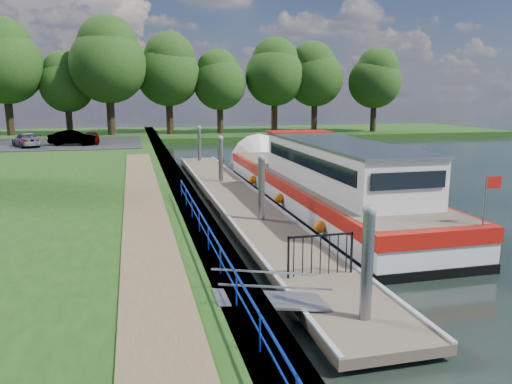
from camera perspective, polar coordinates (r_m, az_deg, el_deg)
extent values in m
plane|color=black|center=(12.05, 11.16, -14.71)|extent=(160.00, 160.00, 0.00)
cube|color=#473D2D|center=(25.33, -8.70, 0.05)|extent=(1.10, 90.00, 0.78)
cube|color=#1A3C11|center=(64.19, 1.23, 6.77)|extent=(60.00, 18.00, 0.60)
cube|color=brown|center=(18.32, -12.45, -3.06)|extent=(1.60, 40.00, 0.05)
cube|color=black|center=(48.38, -21.40, 5.17)|extent=(14.00, 12.00, 0.06)
cube|color=#0C2DBF|center=(13.46, -4.86, -5.02)|extent=(0.04, 18.00, 0.04)
cube|color=#0C2DBF|center=(13.56, -4.83, -6.44)|extent=(0.03, 18.00, 0.03)
cylinder|color=#0C2DBF|center=(9.00, 0.46, -15.80)|extent=(0.04, 0.04, 0.72)
cylinder|color=#0C2DBF|center=(10.78, -2.24, -11.10)|extent=(0.04, 0.04, 0.72)
cylinder|color=#0C2DBF|center=(12.62, -4.10, -7.74)|extent=(0.04, 0.04, 0.72)
cylinder|color=#0C2DBF|center=(14.50, -5.47, -5.24)|extent=(0.04, 0.04, 0.72)
cylinder|color=#0C2DBF|center=(16.41, -6.51, -3.31)|extent=(0.04, 0.04, 0.72)
cylinder|color=#0C2DBF|center=(18.34, -7.33, -1.78)|extent=(0.04, 0.04, 0.72)
cylinder|color=#0C2DBF|center=(20.29, -8.00, -0.55)|extent=(0.04, 0.04, 0.72)
cylinder|color=#0C2DBF|center=(22.24, -8.55, 0.47)|extent=(0.04, 0.04, 0.72)
cube|color=brown|center=(23.78, -2.11, -0.82)|extent=(2.50, 30.00, 0.24)
cube|color=#9EA0A3|center=(12.86, 9.25, -12.69)|extent=(2.30, 5.00, 0.30)
cube|color=#9EA0A3|center=(20.04, 0.25, -3.77)|extent=(2.30, 5.00, 0.30)
cube|color=#9EA0A3|center=(27.68, -3.81, 0.38)|extent=(2.30, 5.00, 0.30)
cube|color=#9EA0A3|center=(35.47, -6.11, 2.73)|extent=(2.30, 5.00, 0.30)
cube|color=#9EA0A3|center=(24.02, 0.66, -0.33)|extent=(0.12, 30.00, 0.06)
cube|color=#9EA0A3|center=(23.54, -4.95, -0.61)|extent=(0.12, 30.00, 0.06)
cylinder|color=gray|center=(11.20, 12.47, -10.68)|extent=(0.26, 0.26, 3.40)
sphere|color=gray|center=(10.69, 12.85, -2.18)|extent=(0.30, 0.30, 0.30)
cylinder|color=gray|center=(19.32, 0.62, -1.14)|extent=(0.26, 0.26, 3.40)
sphere|color=gray|center=(19.03, 0.63, 3.87)|extent=(0.30, 0.30, 0.30)
cylinder|color=gray|center=(27.99, -4.02, 2.68)|extent=(0.26, 0.26, 3.40)
sphere|color=gray|center=(27.79, -4.07, 6.15)|extent=(0.30, 0.30, 0.30)
cylinder|color=gray|center=(36.81, -6.46, 4.68)|extent=(0.26, 0.26, 3.40)
sphere|color=gray|center=(36.66, -6.52, 7.32)|extent=(0.30, 0.30, 0.30)
cube|color=#A5A8AD|center=(11.63, 1.72, -12.23)|extent=(2.58, 1.00, 0.43)
cube|color=#A5A8AD|center=(11.01, 2.42, -10.80)|extent=(2.58, 0.04, 0.41)
cube|color=#A5A8AD|center=(11.87, 1.10, -9.13)|extent=(2.58, 0.04, 0.41)
cube|color=black|center=(13.27, 3.72, -7.48)|extent=(0.05, 0.05, 1.15)
cube|color=black|center=(13.90, 10.86, -6.79)|extent=(0.05, 0.05, 1.15)
cube|color=black|center=(13.40, 7.43, -4.95)|extent=(1.85, 0.05, 0.05)
cube|color=black|center=(13.31, 4.34, -7.42)|extent=(0.02, 0.02, 1.10)
cube|color=black|center=(13.39, 5.36, -7.33)|extent=(0.02, 0.02, 1.10)
cube|color=black|center=(13.47, 6.37, -7.24)|extent=(0.02, 0.02, 1.10)
cube|color=black|center=(13.56, 7.37, -7.14)|extent=(0.02, 0.02, 1.10)
cube|color=black|center=(13.65, 8.36, -7.04)|extent=(0.02, 0.02, 1.10)
cube|color=black|center=(13.74, 9.33, -6.95)|extent=(0.02, 0.02, 1.10)
cube|color=black|center=(13.84, 10.29, -6.85)|extent=(0.02, 0.02, 1.10)
cube|color=black|center=(23.93, 6.84, -1.46)|extent=(4.00, 20.00, 0.55)
cube|color=silver|center=(23.80, 6.87, -0.05)|extent=(3.96, 19.90, 0.65)
cube|color=#AD130C|center=(23.70, 6.90, 1.28)|extent=(4.04, 20.00, 0.48)
cube|color=brown|center=(23.66, 6.92, 1.85)|extent=(3.68, 19.20, 0.04)
cone|color=silver|center=(33.60, 0.58, 3.18)|extent=(4.00, 1.50, 4.00)
cube|color=silver|center=(21.24, 9.36, 3.12)|extent=(3.00, 11.00, 1.75)
cube|color=gray|center=(21.13, 9.44, 5.59)|extent=(3.10, 11.20, 0.10)
cube|color=black|center=(20.66, 5.50, 3.70)|extent=(0.04, 10.00, 0.55)
cube|color=black|center=(21.85, 13.06, 3.87)|extent=(0.04, 10.00, 0.55)
cube|color=black|center=(26.36, 4.62, 5.32)|extent=(2.60, 0.04, 0.55)
cube|color=black|center=(16.32, 17.07, 1.26)|extent=(2.60, 0.04, 0.55)
cube|color=#AD130C|center=(25.96, 4.89, 6.89)|extent=(3.20, 1.60, 0.06)
cylinder|color=gray|center=(15.91, 24.68, -0.98)|extent=(0.05, 0.05, 1.50)
cube|color=#AD130C|center=(15.97, 25.54, 1.00)|extent=(0.50, 0.02, 0.35)
sphere|color=orange|center=(17.60, 7.32, -3.97)|extent=(0.44, 0.44, 0.44)
sphere|color=orange|center=(22.20, 2.67, -0.72)|extent=(0.44, 0.44, 0.44)
sphere|color=orange|center=(26.94, -0.37, 1.41)|extent=(0.44, 0.44, 0.44)
imported|color=#594C47|center=(16.42, 12.12, 0.69)|extent=(0.43, 0.64, 1.72)
cylinder|color=#332316|center=(60.54, -26.33, 7.65)|extent=(0.83, 0.83, 4.21)
sphere|color=#193810|center=(60.56, -26.78, 12.72)|extent=(7.95, 7.95, 7.95)
sphere|color=#193810|center=(60.83, -27.14, 14.56)|extent=(6.31, 6.31, 6.31)
cylinder|color=#332316|center=(60.10, -20.56, 7.54)|extent=(0.70, 0.70, 3.10)
sphere|color=#193810|center=(60.03, -20.82, 11.31)|extent=(5.85, 5.85, 5.85)
sphere|color=#193810|center=(60.26, -21.07, 12.68)|extent=(4.65, 4.65, 4.65)
cylinder|color=#332316|center=(57.23, -16.25, 8.25)|extent=(0.84, 0.84, 4.29)
sphere|color=#193810|center=(57.25, -16.55, 13.73)|extent=(8.10, 8.10, 8.10)
sphere|color=#193810|center=(57.54, -16.61, 15.74)|extent=(6.44, 6.44, 6.44)
cylinder|color=#332316|center=(59.35, -9.84, 8.40)|extent=(0.79, 0.79, 3.83)
sphere|color=#193810|center=(59.33, -10.00, 13.13)|extent=(7.24, 7.24, 7.24)
sphere|color=#193810|center=(59.21, -9.86, 14.89)|extent=(5.75, 5.75, 5.75)
cylinder|color=#332316|center=(59.82, -4.11, 8.28)|extent=(0.72, 0.72, 3.26)
sphere|color=#193810|center=(59.76, -4.17, 12.27)|extent=(6.16, 6.16, 6.16)
sphere|color=#193810|center=(60.02, -4.42, 13.73)|extent=(4.89, 4.89, 4.89)
cylinder|color=#332316|center=(61.61, 2.11, 8.62)|extent=(0.78, 0.78, 3.77)
sphere|color=#193810|center=(61.59, 2.15, 13.11)|extent=(7.13, 7.13, 7.13)
sphere|color=#193810|center=(61.94, 2.21, 14.74)|extent=(5.66, 5.66, 5.66)
cylinder|color=#332316|center=(63.25, 6.67, 8.56)|extent=(0.77, 0.77, 3.65)
sphere|color=#193810|center=(63.22, 6.76, 12.79)|extent=(6.89, 6.89, 6.89)
sphere|color=#193810|center=(63.18, 6.48, 14.36)|extent=(5.47, 5.47, 5.47)
cylinder|color=#332316|center=(64.41, 13.25, 8.28)|extent=(0.74, 0.74, 3.41)
sphere|color=#193810|center=(64.36, 13.42, 12.15)|extent=(6.43, 6.43, 6.43)
sphere|color=#193810|center=(64.32, 13.77, 13.57)|extent=(5.11, 5.11, 5.11)
imported|color=#999999|center=(47.06, -18.29, 5.92)|extent=(1.34, 3.18, 1.08)
imported|color=#999999|center=(46.14, -20.23, 5.83)|extent=(4.04, 1.99, 1.27)
imported|color=#999999|center=(46.38, -24.79, 5.43)|extent=(3.05, 4.21, 1.13)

